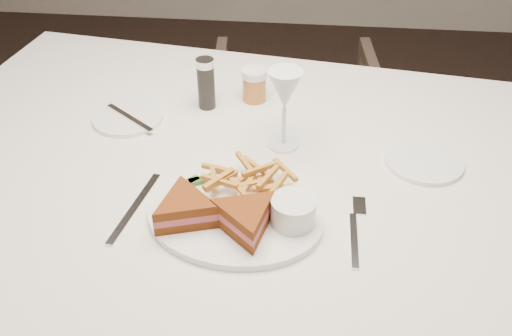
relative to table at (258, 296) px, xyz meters
The scene contains 3 objects.
table is the anchor object (origin of this frame).
chair_far 0.87m from the table, 86.79° to the left, with size 0.59×0.55×0.61m, color #44322A.
table_setting 0.42m from the table, 110.77° to the right, with size 0.81×0.66×0.18m.
Camera 1 is at (-0.25, -0.94, 1.45)m, focal length 40.00 mm.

